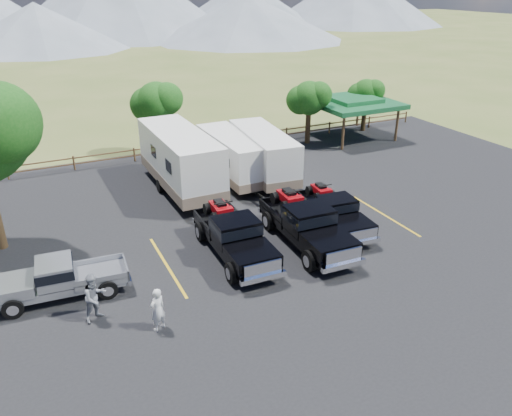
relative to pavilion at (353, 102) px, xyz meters
name	(u,v)px	position (x,y,z in m)	size (l,w,h in m)	color
ground	(332,279)	(-13.00, -17.00, -2.79)	(320.00, 320.00, 0.00)	#4B5C27
asphalt_lot	(297,247)	(-13.00, -14.00, -2.77)	(44.00, 34.00, 0.04)	black
stall_lines	(286,238)	(-13.00, -13.00, -2.74)	(12.12, 5.50, 0.01)	gold
tree_ne_a	(309,98)	(-4.03, 0.01, 0.69)	(3.11, 2.92, 4.76)	black
tree_ne_b	(366,93)	(1.98, 1.01, 0.34)	(2.77, 2.59, 4.27)	black
tree_north	(156,102)	(-15.03, 2.02, 1.05)	(3.46, 3.24, 5.25)	black
rail_fence	(215,142)	(-11.00, 1.50, -2.18)	(36.12, 0.12, 1.00)	brown
pavilion	(353,102)	(0.00, 0.00, 0.00)	(6.20, 6.20, 3.22)	brown
rig_left	(234,235)	(-15.92, -13.33, -1.73)	(2.37, 6.36, 2.11)	black
rig_center	(306,223)	(-12.45, -13.83, -1.69)	(2.54, 6.68, 2.20)	black
rig_right	(334,210)	(-10.24, -12.91, -1.85)	(2.35, 5.71, 1.86)	black
trailer_left	(180,161)	(-15.68, -4.97, -0.88)	(2.78, 10.27, 3.58)	white
trailer_center	(232,157)	(-12.32, -4.80, -1.23)	(2.25, 8.35, 2.91)	white
trailer_right	(263,155)	(-10.45, -5.31, -1.16)	(2.96, 8.78, 3.03)	white
pickup_silver	(60,278)	(-23.39, -13.43, -1.92)	(5.44, 2.20, 1.60)	#92949A
person_a	(158,309)	(-20.50, -17.11, -1.90)	(0.62, 0.41, 1.69)	silver
person_b	(95,297)	(-22.39, -15.52, -1.80)	(0.92, 0.71, 1.89)	slate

